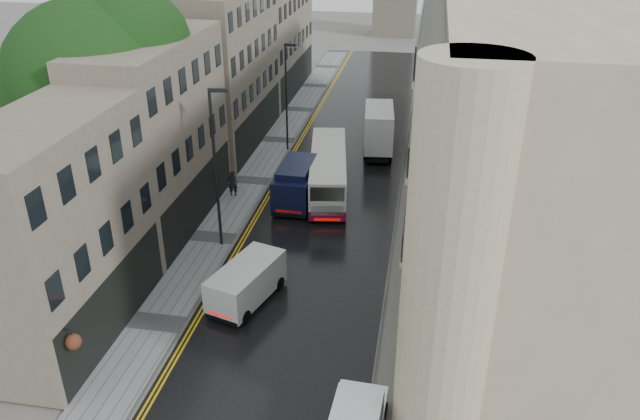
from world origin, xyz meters
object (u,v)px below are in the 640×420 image
(white_lorry, at_px, (366,136))
(navy_van, at_px, (275,192))
(tree_near, at_px, (97,115))
(cream_bus, at_px, (311,189))
(pedestrian, at_px, (233,183))
(tree_far, at_px, (186,71))
(lamp_post_far, at_px, (286,98))
(lamp_post_near, at_px, (216,171))
(white_van, at_px, (212,295))

(white_lorry, distance_m, navy_van, 11.12)
(white_lorry, xyz_separation_m, navy_van, (-4.60, -10.11, -0.41))
(tree_near, relative_size, navy_van, 2.46)
(cream_bus, height_order, pedestrian, cream_bus)
(tree_far, bearing_deg, cream_bus, -38.70)
(white_lorry, bearing_deg, tree_near, -142.08)
(cream_bus, relative_size, lamp_post_far, 1.23)
(tree_near, xyz_separation_m, lamp_post_far, (7.80, 13.83, -2.71))
(pedestrian, height_order, lamp_post_near, lamp_post_near)
(cream_bus, distance_m, white_van, 12.07)
(tree_far, bearing_deg, white_lorry, 0.71)
(lamp_post_near, bearing_deg, navy_van, 57.20)
(white_van, xyz_separation_m, lamp_post_far, (-1.16, 21.62, 3.18))
(cream_bus, xyz_separation_m, white_van, (-2.58, -11.79, -0.35))
(white_van, distance_m, lamp_post_near, 7.45)
(tree_near, bearing_deg, cream_bus, 19.12)
(pedestrian, bearing_deg, cream_bus, 163.98)
(tree_near, relative_size, white_lorry, 1.97)
(tree_near, distance_m, white_lorry, 19.88)
(pedestrian, distance_m, lamp_post_far, 9.68)
(white_lorry, relative_size, navy_van, 1.25)
(tree_near, distance_m, lamp_post_far, 16.11)
(white_lorry, height_order, white_van, white_lorry)
(cream_bus, distance_m, lamp_post_far, 10.90)
(navy_van, bearing_deg, pedestrian, 152.07)
(cream_bus, bearing_deg, tree_near, -169.43)
(lamp_post_near, xyz_separation_m, lamp_post_far, (0.49, 15.32, -0.43))
(pedestrian, bearing_deg, lamp_post_near, 93.90)
(tree_far, distance_m, white_van, 23.11)
(lamp_post_near, distance_m, lamp_post_far, 15.33)
(cream_bus, relative_size, lamp_post_near, 1.11)
(white_lorry, bearing_deg, pedestrian, -138.96)
(white_lorry, relative_size, lamp_post_far, 0.86)
(cream_bus, xyz_separation_m, white_lorry, (2.47, 9.17, 0.47))
(navy_van, distance_m, lamp_post_near, 5.94)
(cream_bus, bearing_deg, white_lorry, 66.37)
(pedestrian, xyz_separation_m, lamp_post_near, (1.22, -6.35, 3.66))
(tree_far, distance_m, lamp_post_near, 16.17)
(pedestrian, relative_size, lamp_post_far, 0.22)
(tree_far, height_order, white_lorry, tree_far)
(tree_near, height_order, cream_bus, tree_near)
(tree_far, xyz_separation_m, cream_bus, (11.24, -9.00, -4.83))
(white_van, bearing_deg, lamp_post_far, 109.94)
(navy_van, bearing_deg, lamp_post_near, -114.10)
(tree_near, xyz_separation_m, pedestrian, (6.09, 4.86, -5.93))
(navy_van, xyz_separation_m, lamp_post_far, (-1.60, 10.78, 2.77))
(white_lorry, relative_size, lamp_post_near, 0.77)
(white_van, distance_m, pedestrian, 12.97)
(white_van, height_order, lamp_post_near, lamp_post_near)
(cream_bus, distance_m, pedestrian, 5.53)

